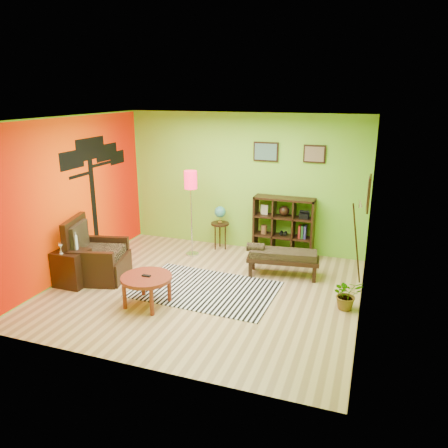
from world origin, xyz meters
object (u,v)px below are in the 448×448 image
(coffee_table, at_px, (147,280))
(armchair, at_px, (96,260))
(bench, at_px, (281,256))
(side_cabinet, at_px, (72,268))
(cube_shelf, at_px, (284,227))
(floor_lamp, at_px, (191,188))
(potted_plant, at_px, (347,297))
(globe_table, at_px, (220,217))

(coffee_table, height_order, armchair, armchair)
(armchair, height_order, bench, armchair)
(side_cabinet, xyz_separation_m, cube_shelf, (3.11, 2.59, 0.29))
(floor_lamp, bearing_deg, potted_plant, -22.97)
(floor_lamp, bearing_deg, coffee_table, -84.63)
(coffee_table, distance_m, floor_lamp, 2.44)
(globe_table, distance_m, potted_plant, 3.34)
(armchair, bearing_deg, side_cabinet, -118.62)
(armchair, bearing_deg, globe_table, 53.88)
(floor_lamp, xyz_separation_m, bench, (1.92, -0.42, -1.02))
(coffee_table, bearing_deg, side_cabinet, 171.50)
(coffee_table, height_order, cube_shelf, cube_shelf)
(coffee_table, distance_m, cube_shelf, 3.22)
(side_cabinet, bearing_deg, globe_table, 54.94)
(armchair, xyz_separation_m, bench, (3.07, 1.19, 0.04))
(globe_table, xyz_separation_m, bench, (1.51, -0.96, -0.32))
(globe_table, bearing_deg, bench, -32.49)
(cube_shelf, height_order, potted_plant, cube_shelf)
(floor_lamp, bearing_deg, globe_table, 52.56)
(side_cabinet, xyz_separation_m, potted_plant, (4.50, 0.66, -0.13))
(globe_table, height_order, potted_plant, globe_table)
(bench, bearing_deg, coffee_table, -133.44)
(armchair, xyz_separation_m, cube_shelf, (2.90, 2.20, 0.27))
(coffee_table, xyz_separation_m, globe_table, (0.20, 2.76, 0.28))
(coffee_table, height_order, globe_table, globe_table)
(side_cabinet, distance_m, globe_table, 3.11)
(floor_lamp, distance_m, bench, 2.21)
(potted_plant, bearing_deg, coffee_table, -162.92)
(armchair, height_order, cube_shelf, cube_shelf)
(armchair, bearing_deg, potted_plant, 3.74)
(coffee_table, distance_m, side_cabinet, 1.59)
(cube_shelf, bearing_deg, bench, -80.61)
(armchair, relative_size, potted_plant, 2.27)
(floor_lamp, relative_size, potted_plant, 3.57)
(side_cabinet, distance_m, bench, 3.64)
(coffee_table, relative_size, globe_table, 0.85)
(side_cabinet, bearing_deg, cube_shelf, 39.71)
(floor_lamp, distance_m, cube_shelf, 2.01)
(side_cabinet, bearing_deg, floor_lamp, 55.60)
(side_cabinet, bearing_deg, armchair, 61.38)
(floor_lamp, bearing_deg, bench, -12.47)
(armchair, xyz_separation_m, floor_lamp, (1.16, 1.61, 1.06))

